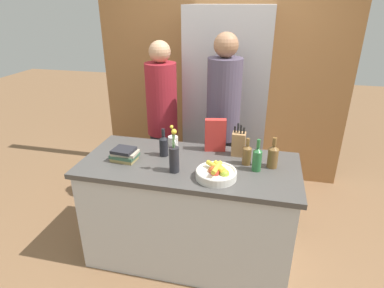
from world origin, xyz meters
name	(u,v)px	position (x,y,z in m)	size (l,w,h in m)	color
ground_plane	(190,252)	(0.00, 0.00, 0.00)	(14.00, 14.00, 0.00)	brown
kitchen_island	(189,210)	(0.00, 0.00, 0.45)	(1.69, 0.76, 0.90)	silver
back_wall_wood	(221,71)	(0.00, 1.59, 1.30)	(2.89, 0.12, 2.60)	#9E6B3D
refrigerator	(227,104)	(0.13, 1.23, 1.01)	(0.86, 0.63, 2.02)	#B7B7BC
fruit_bowl	(216,173)	(0.24, -0.18, 0.94)	(0.29, 0.29, 0.12)	silver
knife_block	(239,144)	(0.35, 0.23, 1.00)	(0.11, 0.09, 0.27)	#A87A4C
flower_vase	(174,157)	(-0.07, -0.16, 1.02)	(0.07, 0.07, 0.37)	#232328
cereal_box	(215,135)	(0.16, 0.28, 1.03)	(0.18, 0.09, 0.28)	red
coffee_mug	(173,141)	(-0.21, 0.28, 0.94)	(0.09, 0.11, 0.09)	silver
book_stack	(124,154)	(-0.51, -0.07, 0.94)	(0.21, 0.17, 0.10)	#99844C
bottle_oil	(273,156)	(0.63, 0.08, 0.99)	(0.08, 0.08, 0.24)	brown
bottle_vinegar	(247,154)	(0.43, 0.08, 0.98)	(0.07, 0.07, 0.22)	brown
bottle_wine	(257,158)	(0.51, 0.00, 0.99)	(0.07, 0.07, 0.25)	#286633
bottle_water	(164,145)	(-0.23, 0.08, 0.99)	(0.07, 0.07, 0.23)	black
person_at_sink	(162,118)	(-0.44, 0.70, 0.99)	(0.30, 0.30, 1.73)	#383842
person_in_blue	(223,120)	(0.17, 0.62, 1.04)	(0.31, 0.31, 1.82)	#383842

